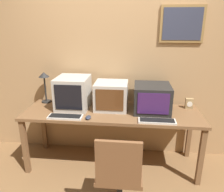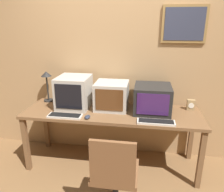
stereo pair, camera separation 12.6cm
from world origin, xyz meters
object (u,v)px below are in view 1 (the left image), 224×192
at_px(keyboard_main, 65,117).
at_px(mouse_near_keyboard, 88,117).
at_px(desk_lamp, 44,80).
at_px(desk_clock, 189,103).
at_px(monitor_right, 152,98).
at_px(keyboard_side, 157,121).
at_px(office_chair, 119,181).
at_px(monitor_center, 111,96).
at_px(monitor_left, 73,93).

distance_m(keyboard_main, mouse_near_keyboard, 0.27).
bearing_deg(desk_lamp, desk_clock, -1.13).
bearing_deg(monitor_right, keyboard_side, -82.85).
relative_size(keyboard_main, office_chair, 0.44).
bearing_deg(office_chair, monitor_right, 69.94).
relative_size(desk_lamp, office_chair, 0.46).
bearing_deg(keyboard_side, monitor_right, 97.15).
xyz_separation_m(monitor_center, monitor_right, (0.50, -0.02, -0.01)).
bearing_deg(monitor_right, desk_clock, 13.78).
bearing_deg(mouse_near_keyboard, monitor_center, 56.99).
xyz_separation_m(monitor_left, mouse_near_keyboard, (0.26, -0.33, -0.18)).
distance_m(monitor_right, keyboard_side, 0.37).
height_order(keyboard_side, office_chair, office_chair).
height_order(monitor_right, mouse_near_keyboard, monitor_right).
distance_m(monitor_left, mouse_near_keyboard, 0.46).
distance_m(monitor_left, office_chair, 1.25).
height_order(monitor_center, keyboard_side, monitor_center).
height_order(desk_clock, desk_lamp, desk_lamp).
bearing_deg(keyboard_side, mouse_near_keyboard, 179.42).
relative_size(monitor_center, office_chair, 0.45).
xyz_separation_m(mouse_near_keyboard, office_chair, (0.40, -0.57, -0.37)).
bearing_deg(mouse_near_keyboard, desk_clock, 20.18).
relative_size(monitor_left, mouse_near_keyboard, 4.23).
xyz_separation_m(monitor_right, desk_lamp, (-1.42, 0.16, 0.15)).
xyz_separation_m(monitor_left, keyboard_main, (-0.01, -0.33, -0.19)).
distance_m(mouse_near_keyboard, office_chair, 0.79).
distance_m(desk_lamp, office_chair, 1.66).
bearing_deg(monitor_right, mouse_near_keyboard, -155.87).
xyz_separation_m(monitor_right, keyboard_main, (-1.00, -0.33, -0.15)).
bearing_deg(desk_lamp, monitor_center, -8.33).
distance_m(monitor_left, keyboard_side, 1.10).
bearing_deg(monitor_left, monitor_center, 2.26).
height_order(keyboard_side, mouse_near_keyboard, mouse_near_keyboard).
height_order(mouse_near_keyboard, desk_clock, desk_clock).
relative_size(monitor_center, desk_clock, 3.01).
height_order(monitor_left, monitor_right, monitor_left).
distance_m(monitor_center, mouse_near_keyboard, 0.44).
bearing_deg(desk_clock, monitor_left, -175.51).
bearing_deg(mouse_near_keyboard, monitor_left, 127.98).
height_order(keyboard_main, office_chair, office_chair).
distance_m(keyboard_main, desk_clock, 1.54).
relative_size(monitor_center, mouse_near_keyboard, 3.91).
xyz_separation_m(monitor_center, desk_clock, (0.98, 0.10, -0.10)).
height_order(monitor_right, desk_lamp, desk_lamp).
bearing_deg(monitor_center, desk_clock, 5.59).
bearing_deg(desk_lamp, monitor_right, -6.25).
distance_m(keyboard_side, desk_clock, 0.63).
relative_size(monitor_left, office_chair, 0.48).
xyz_separation_m(keyboard_side, office_chair, (-0.37, -0.57, -0.37)).
distance_m(monitor_right, desk_clock, 0.50).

